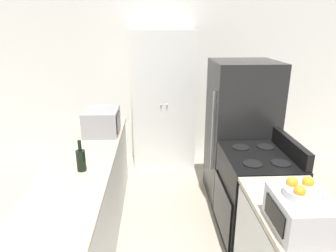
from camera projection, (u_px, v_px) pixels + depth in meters
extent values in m
cube|color=white|center=(163.00, 78.00, 4.67)|extent=(7.00, 0.06, 2.60)
cube|color=silver|center=(86.00, 205.00, 2.91)|extent=(0.58, 2.62, 0.84)
cube|color=#B7A88E|center=(81.00, 161.00, 2.76)|extent=(0.60, 2.67, 0.04)
cube|color=#B7A88E|center=(301.00, 211.00, 2.01)|extent=(0.60, 0.93, 0.04)
cube|color=white|center=(163.00, 100.00, 4.47)|extent=(0.91, 0.50, 2.03)
sphere|color=#B2B2B7|center=(161.00, 105.00, 4.23)|extent=(0.03, 0.03, 0.03)
sphere|color=#B2B2B7|center=(167.00, 105.00, 4.23)|extent=(0.03, 0.03, 0.03)
cube|color=black|center=(255.00, 197.00, 2.98)|extent=(0.64, 0.79, 0.91)
cube|color=black|center=(222.00, 208.00, 3.00)|extent=(0.02, 0.69, 0.50)
cube|color=black|center=(290.00, 147.00, 2.82)|extent=(0.06, 0.75, 0.16)
cylinder|color=black|center=(253.00, 164.00, 2.65)|extent=(0.17, 0.17, 0.01)
cylinder|color=black|center=(241.00, 147.00, 3.01)|extent=(0.17, 0.17, 0.01)
cylinder|color=black|center=(281.00, 163.00, 2.66)|extent=(0.17, 0.17, 0.01)
cylinder|color=black|center=(266.00, 147.00, 3.02)|extent=(0.17, 0.17, 0.01)
cube|color=black|center=(240.00, 132.00, 3.61)|extent=(0.73, 0.73, 1.70)
cylinder|color=gray|center=(212.00, 132.00, 3.38)|extent=(0.02, 0.02, 0.94)
cube|color=#939399|center=(102.00, 121.00, 3.38)|extent=(0.37, 0.46, 0.28)
cube|color=black|center=(118.00, 122.00, 3.36)|extent=(0.01, 0.28, 0.20)
cylinder|color=black|center=(81.00, 161.00, 2.51)|extent=(0.08, 0.08, 0.18)
cylinder|color=black|center=(80.00, 146.00, 2.47)|extent=(0.03, 0.03, 0.09)
cube|color=#B2B2B7|center=(299.00, 214.00, 1.77)|extent=(0.28, 0.39, 0.22)
cube|color=black|center=(274.00, 214.00, 1.76)|extent=(0.01, 0.27, 0.13)
cylinder|color=silver|center=(303.00, 192.00, 1.74)|extent=(0.22, 0.22, 0.05)
sphere|color=orange|center=(308.00, 182.00, 1.77)|extent=(0.07, 0.07, 0.07)
sphere|color=orange|center=(292.00, 183.00, 1.77)|extent=(0.07, 0.07, 0.07)
sphere|color=orange|center=(300.00, 191.00, 1.68)|extent=(0.07, 0.07, 0.07)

